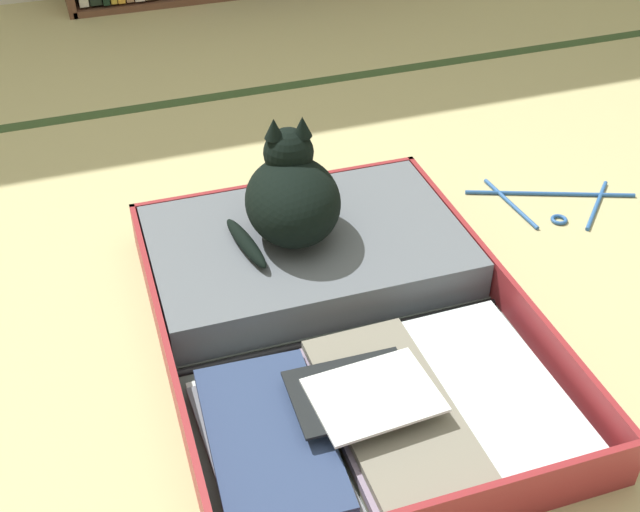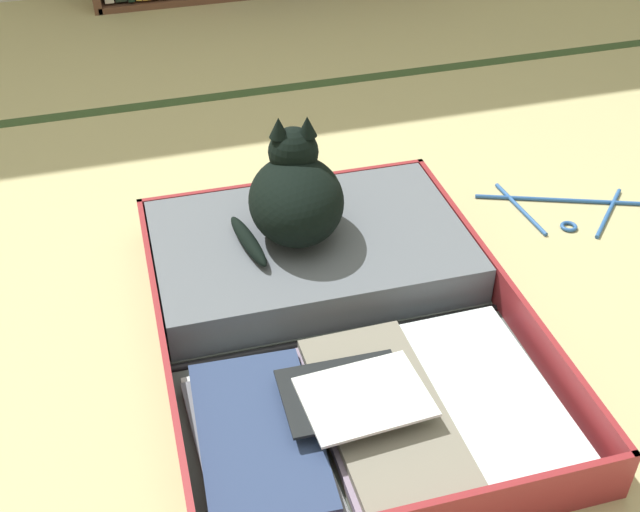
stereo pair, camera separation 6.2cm
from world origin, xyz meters
The scene contains 5 objects.
ground_plane centered at (0.00, 0.00, 0.00)m, with size 10.00×10.00×0.00m, color tan.
tatami_border centered at (0.00, 1.32, 0.00)m, with size 4.80×0.05×0.00m.
open_suitcase centered at (0.11, 0.21, 0.05)m, with size 0.72×0.97×0.11m.
black_cat centered at (0.10, 0.40, 0.20)m, with size 0.27×0.29×0.25m.
clothes_hanger centered at (0.80, 0.44, 0.01)m, with size 0.41×0.28×0.01m.
Camera 1 is at (-0.32, -0.96, 1.11)m, focal length 44.71 mm.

